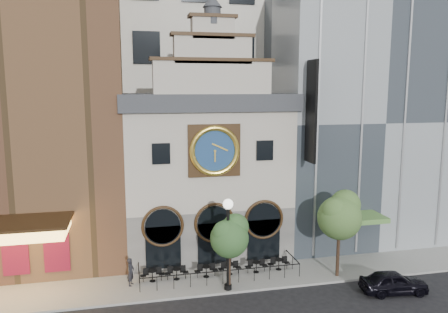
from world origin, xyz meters
TOP-DOWN VIEW (x-y plane):
  - ground at (0.00, 0.00)m, footprint 120.00×120.00m
  - sidewalk at (0.00, 2.50)m, footprint 44.00×5.00m
  - clock_building at (0.00, 7.82)m, footprint 12.60×8.78m
  - theater_building at (-13.00, 9.96)m, footprint 14.00×15.60m
  - retail_building at (12.99, 9.99)m, footprint 14.00×14.40m
  - office_tower at (0.00, 20.00)m, footprint 20.00×16.00m
  - cafe_railing at (0.00, 2.50)m, footprint 10.60×2.60m
  - bistro_0 at (-4.45, 2.60)m, footprint 1.58×0.68m
  - bistro_1 at (-2.86, 2.55)m, footprint 1.58×0.68m
  - bistro_2 at (-0.87, 2.50)m, footprint 1.58×0.68m
  - bistro_3 at (0.77, 2.55)m, footprint 1.58×0.68m
  - bistro_4 at (2.64, 2.49)m, footprint 1.58×0.68m
  - bistro_5 at (4.32, 2.59)m, footprint 1.58×0.68m
  - car_right at (10.28, -2.02)m, footprint 4.34×2.17m
  - pedestrian at (-5.83, 2.33)m, footprint 0.63×0.77m
  - lamppost at (0.16, 0.40)m, footprint 1.88×0.72m
  - tree_left at (0.29, 0.43)m, footprint 2.51×2.41m
  - tree_right at (7.92, 0.84)m, footprint 3.05×2.93m

SIDE VIEW (x-z plane):
  - ground at x=0.00m, z-range 0.00..0.00m
  - sidewalk at x=0.00m, z-range 0.00..0.15m
  - cafe_railing at x=0.00m, z-range 0.15..1.05m
  - bistro_0 at x=-4.45m, z-range 0.16..1.06m
  - bistro_1 at x=-2.86m, z-range 0.16..1.06m
  - bistro_2 at x=-0.87m, z-range 0.16..1.06m
  - bistro_3 at x=0.77m, z-range 0.16..1.06m
  - bistro_4 at x=2.64m, z-range 0.16..1.06m
  - bistro_5 at x=4.32m, z-range 0.16..1.06m
  - car_right at x=10.28m, z-range 0.00..1.42m
  - pedestrian at x=-5.83m, z-range 0.15..1.97m
  - tree_left at x=0.29m, z-range 1.28..6.11m
  - lamppost at x=0.16m, z-range 0.85..6.73m
  - tree_right at x=7.92m, z-range 1.52..7.39m
  - clock_building at x=0.00m, z-range -2.64..16.01m
  - retail_building at x=12.99m, z-range 0.14..20.14m
  - theater_building at x=-13.00m, z-range 0.10..25.10m
  - office_tower at x=0.00m, z-range 0.00..40.00m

